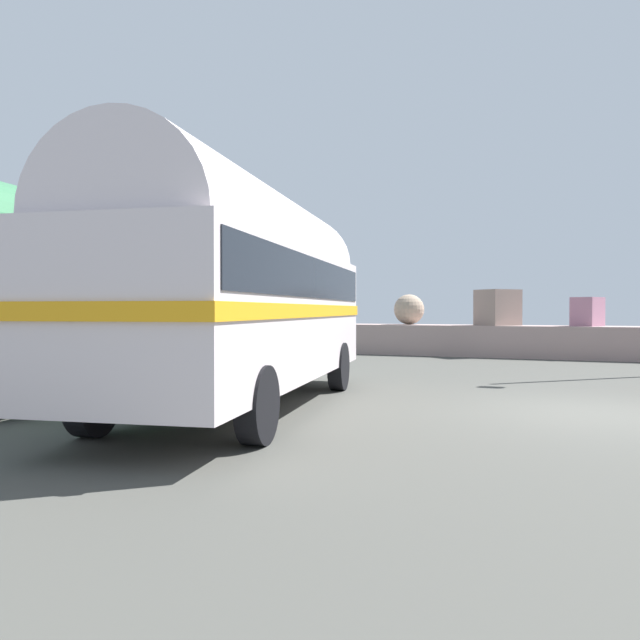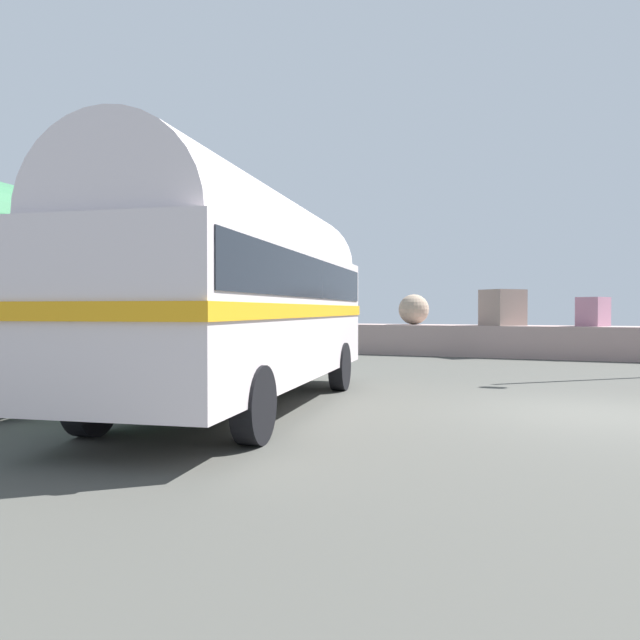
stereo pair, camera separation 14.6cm
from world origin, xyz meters
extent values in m
cube|color=#454540|center=(0.00, 0.00, 0.01)|extent=(32.00, 26.00, 0.02)
cube|color=gray|center=(0.00, 11.80, 0.55)|extent=(31.36, 1.80, 1.10)
sphere|color=#AB928B|center=(-13.35, 12.02, 1.77)|extent=(1.33, 1.33, 1.33)
cube|color=#A09782|center=(-9.24, 12.15, 1.64)|extent=(1.55, 1.56, 1.08)
sphere|color=tan|center=(-6.05, 11.90, 1.66)|extent=(1.11, 1.11, 1.11)
cube|color=gray|center=(-2.88, 11.78, 1.72)|extent=(1.63, 1.65, 1.24)
cube|color=#B0778E|center=(0.00, 11.90, 1.58)|extent=(1.11, 1.20, 0.96)
cylinder|color=black|center=(-6.93, 0.72, 0.50)|extent=(0.44, 0.99, 0.96)
cylinder|color=black|center=(-4.76, 1.10, 0.50)|extent=(0.44, 0.99, 0.96)
cylinder|color=black|center=(-6.04, -4.41, 0.50)|extent=(0.44, 0.99, 0.96)
cylinder|color=black|center=(-3.86, -4.03, 0.50)|extent=(0.44, 0.99, 0.96)
cube|color=silver|center=(-5.40, -1.65, 1.57)|extent=(3.81, 8.69, 2.10)
cylinder|color=silver|center=(-5.40, -1.65, 2.62)|extent=(3.55, 8.32, 2.20)
cube|color=orange|center=(-5.40, -1.65, 1.63)|extent=(3.87, 8.78, 0.20)
cube|color=black|center=(-5.40, -1.65, 2.15)|extent=(3.79, 8.36, 0.64)
cube|color=silver|center=(-6.13, 2.55, 0.70)|extent=(2.27, 0.55, 0.28)
cylinder|color=black|center=(-10.95, 2.07, 0.50)|extent=(0.41, 0.99, 0.96)
cylinder|color=black|center=(-8.76, 2.37, 0.50)|extent=(0.41, 0.99, 0.96)
cylinder|color=black|center=(-8.06, -2.79, 0.50)|extent=(0.41, 0.99, 0.96)
cube|color=#36734A|center=(-9.50, -0.36, 1.57)|extent=(3.50, 8.65, 2.10)
cylinder|color=#36734A|center=(-9.50, -0.36, 2.62)|extent=(3.26, 8.29, 2.20)
cube|color=#2C5D9C|center=(-9.50, -0.36, 1.63)|extent=(3.56, 8.73, 0.20)
cube|color=black|center=(-9.50, -0.36, 2.15)|extent=(3.49, 8.32, 0.64)
cube|color=silver|center=(-10.07, 3.87, 0.70)|extent=(2.28, 0.46, 0.28)
camera|label=1|loc=(-0.34, -10.64, 1.64)|focal=35.07mm
camera|label=2|loc=(-0.20, -10.59, 1.64)|focal=35.07mm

